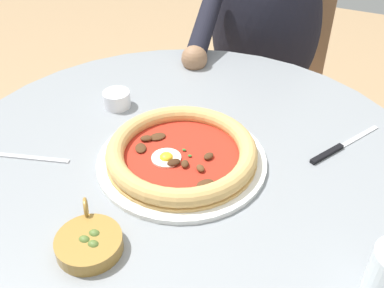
{
  "coord_description": "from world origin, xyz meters",
  "views": [
    {
      "loc": [
        0.29,
        -0.6,
        1.27
      ],
      "look_at": [
        0.01,
        0.01,
        0.76
      ],
      "focal_mm": 41.06,
      "sensor_mm": 36.0,
      "label": 1
    }
  ],
  "objects_px": {
    "olive_pan": "(89,243)",
    "diner_person": "(258,87)",
    "ramekin_capers": "(117,99)",
    "steak_knife": "(336,149)",
    "fork_utensil": "(30,158)",
    "pizza_on_plate": "(180,154)",
    "dining_table": "(185,208)",
    "cafe_chair_diner": "(268,67)"
  },
  "relations": [
    {
      "from": "ramekin_capers",
      "to": "cafe_chair_diner",
      "type": "distance_m",
      "value": 0.77
    },
    {
      "from": "steak_knife",
      "to": "fork_utensil",
      "type": "xyz_separation_m",
      "value": [
        -0.54,
        -0.28,
        -0.0
      ]
    },
    {
      "from": "dining_table",
      "to": "olive_pan",
      "type": "bearing_deg",
      "value": -98.39
    },
    {
      "from": "steak_knife",
      "to": "dining_table",
      "type": "bearing_deg",
      "value": -150.04
    },
    {
      "from": "dining_table",
      "to": "olive_pan",
      "type": "height_order",
      "value": "olive_pan"
    },
    {
      "from": "ramekin_capers",
      "to": "diner_person",
      "type": "distance_m",
      "value": 0.64
    },
    {
      "from": "olive_pan",
      "to": "fork_utensil",
      "type": "xyz_separation_m",
      "value": [
        -0.24,
        0.14,
        -0.01
      ]
    },
    {
      "from": "ramekin_capers",
      "to": "diner_person",
      "type": "bearing_deg",
      "value": 73.16
    },
    {
      "from": "pizza_on_plate",
      "to": "fork_utensil",
      "type": "relative_size",
      "value": 2.1
    },
    {
      "from": "fork_utensil",
      "to": "diner_person",
      "type": "relative_size",
      "value": 0.13
    },
    {
      "from": "pizza_on_plate",
      "to": "ramekin_capers",
      "type": "bearing_deg",
      "value": 151.59
    },
    {
      "from": "pizza_on_plate",
      "to": "diner_person",
      "type": "distance_m",
      "value": 0.73
    },
    {
      "from": "steak_knife",
      "to": "cafe_chair_diner",
      "type": "relative_size",
      "value": 0.22
    },
    {
      "from": "steak_knife",
      "to": "diner_person",
      "type": "distance_m",
      "value": 0.65
    },
    {
      "from": "pizza_on_plate",
      "to": "steak_knife",
      "type": "distance_m",
      "value": 0.32
    },
    {
      "from": "pizza_on_plate",
      "to": "cafe_chair_diner",
      "type": "relative_size",
      "value": 0.38
    },
    {
      "from": "fork_utensil",
      "to": "diner_person",
      "type": "height_order",
      "value": "diner_person"
    },
    {
      "from": "olive_pan",
      "to": "fork_utensil",
      "type": "relative_size",
      "value": 0.74
    },
    {
      "from": "ramekin_capers",
      "to": "olive_pan",
      "type": "height_order",
      "value": "olive_pan"
    },
    {
      "from": "olive_pan",
      "to": "fork_utensil",
      "type": "bearing_deg",
      "value": 150.43
    },
    {
      "from": "pizza_on_plate",
      "to": "ramekin_capers",
      "type": "distance_m",
      "value": 0.25
    },
    {
      "from": "dining_table",
      "to": "diner_person",
      "type": "height_order",
      "value": "diner_person"
    },
    {
      "from": "pizza_on_plate",
      "to": "olive_pan",
      "type": "relative_size",
      "value": 2.84
    },
    {
      "from": "olive_pan",
      "to": "diner_person",
      "type": "height_order",
      "value": "diner_person"
    },
    {
      "from": "dining_table",
      "to": "ramekin_capers",
      "type": "height_order",
      "value": "ramekin_capers"
    },
    {
      "from": "ramekin_capers",
      "to": "steak_knife",
      "type": "bearing_deg",
      "value": 5.3
    },
    {
      "from": "dining_table",
      "to": "fork_utensil",
      "type": "distance_m",
      "value": 0.34
    },
    {
      "from": "olive_pan",
      "to": "cafe_chair_diner",
      "type": "distance_m",
      "value": 1.11
    },
    {
      "from": "diner_person",
      "to": "olive_pan",
      "type": "bearing_deg",
      "value": -89.32
    },
    {
      "from": "steak_knife",
      "to": "ramekin_capers",
      "type": "bearing_deg",
      "value": -174.7
    },
    {
      "from": "pizza_on_plate",
      "to": "fork_utensil",
      "type": "bearing_deg",
      "value": -157.27
    },
    {
      "from": "steak_knife",
      "to": "diner_person",
      "type": "bearing_deg",
      "value": 120.93
    },
    {
      "from": "pizza_on_plate",
      "to": "olive_pan",
      "type": "distance_m",
      "value": 0.25
    },
    {
      "from": "ramekin_capers",
      "to": "fork_utensil",
      "type": "distance_m",
      "value": 0.24
    },
    {
      "from": "pizza_on_plate",
      "to": "fork_utensil",
      "type": "distance_m",
      "value": 0.3
    },
    {
      "from": "steak_knife",
      "to": "cafe_chair_diner",
      "type": "distance_m",
      "value": 0.78
    },
    {
      "from": "dining_table",
      "to": "olive_pan",
      "type": "relative_size",
      "value": 8.51
    },
    {
      "from": "pizza_on_plate",
      "to": "ramekin_capers",
      "type": "relative_size",
      "value": 5.35
    },
    {
      "from": "pizza_on_plate",
      "to": "steak_knife",
      "type": "height_order",
      "value": "pizza_on_plate"
    },
    {
      "from": "fork_utensil",
      "to": "diner_person",
      "type": "xyz_separation_m",
      "value": [
        0.23,
        0.81,
        -0.21
      ]
    },
    {
      "from": "olive_pan",
      "to": "diner_person",
      "type": "relative_size",
      "value": 0.1
    },
    {
      "from": "dining_table",
      "to": "cafe_chair_diner",
      "type": "bearing_deg",
      "value": 94.04
    }
  ]
}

